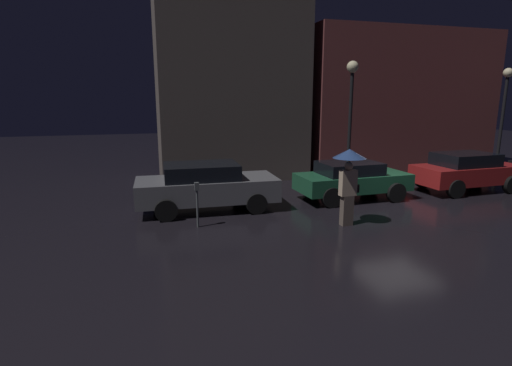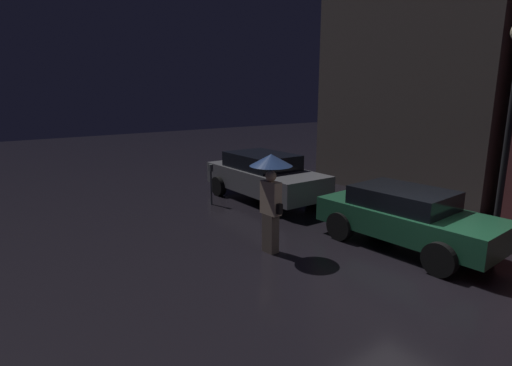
# 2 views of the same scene
# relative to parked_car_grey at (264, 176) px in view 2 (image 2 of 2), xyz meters

# --- Properties ---
(ground_plane) EXTENTS (60.00, 60.00, 0.00)m
(ground_plane) POSITION_rel_parked_car_grey_xyz_m (6.20, -1.42, -0.79)
(ground_plane) COLOR black
(building_facade_left) EXTENTS (6.33, 3.00, 8.59)m
(building_facade_left) POSITION_rel_parked_car_grey_xyz_m (2.02, 5.08, 3.51)
(building_facade_left) COLOR #564C47
(building_facade_left) RESTS_ON ground
(parked_car_grey) EXTENTS (4.47, 2.04, 1.49)m
(parked_car_grey) POSITION_rel_parked_car_grey_xyz_m (0.00, 0.00, 0.00)
(parked_car_grey) COLOR slate
(parked_car_grey) RESTS_ON ground
(parked_car_green) EXTENTS (3.97, 1.88, 1.32)m
(parked_car_green) POSITION_rel_parked_car_grey_xyz_m (5.14, -0.07, -0.07)
(parked_car_green) COLOR #1E5638
(parked_car_green) RESTS_ON ground
(pedestrian_with_umbrella) EXTENTS (0.90, 0.90, 2.16)m
(pedestrian_with_umbrella) POSITION_rel_parked_car_grey_xyz_m (3.54, -2.67, 0.78)
(pedestrian_with_umbrella) COLOR #66564C
(pedestrian_with_umbrella) RESTS_ON ground
(parking_meter) EXTENTS (0.12, 0.10, 1.27)m
(parking_meter) POSITION_rel_parked_car_grey_xyz_m (-0.51, -1.69, -0.00)
(parking_meter) COLOR #4C5154
(parking_meter) RESTS_ON ground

